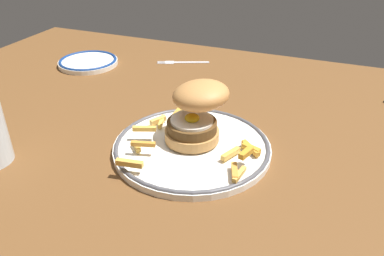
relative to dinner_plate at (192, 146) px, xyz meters
The scene contains 6 objects.
ground_plane 4.23cm from the dinner_plate, 133.87° to the left, with size 146.81×107.87×4.00cm, color brown.
dinner_plate is the anchor object (origin of this frame).
burger 6.59cm from the dinner_plate, 88.24° to the left, with size 11.28×11.87×11.00cm.
fries_pile 2.44cm from the dinner_plate, 60.85° to the right, with size 22.64×23.34×2.88cm.
side_plate 51.28cm from the dinner_plate, 145.52° to the left, with size 15.92×15.92×1.60cm.
fork 44.35cm from the dinner_plate, 115.62° to the left, with size 13.83×6.80×0.36cm.
Camera 1 is at (23.73, -55.95, 38.02)cm, focal length 36.22 mm.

